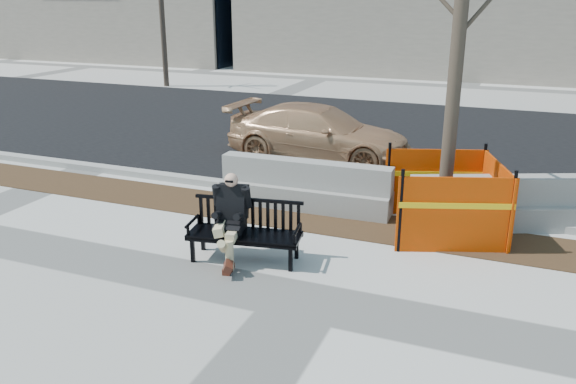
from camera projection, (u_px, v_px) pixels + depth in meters
name	position (u px, v px, depth m)	size (l,w,h in m)	color
ground	(306.00, 300.00, 7.08)	(120.00, 120.00, 0.00)	beige
mulch_strip	(362.00, 225.00, 9.37)	(40.00, 1.20, 0.02)	#47301C
asphalt_street	(426.00, 140.00, 14.82)	(60.00, 10.40, 0.01)	black
curb	(376.00, 204.00, 10.19)	(60.00, 0.25, 0.12)	#9E9B93
bench	(245.00, 260.00, 8.17)	(1.58, 0.57, 0.84)	black
seated_man	(232.00, 257.00, 8.25)	(0.52, 0.87, 1.21)	black
tree_fence	(441.00, 232.00, 9.13)	(2.45, 2.45, 6.13)	#FF3700
sedan	(319.00, 159.00, 13.14)	(1.67, 4.12, 1.19)	tan
jersey_barrier_left	(305.00, 208.00, 10.16)	(2.97, 0.59, 0.85)	gray
jersey_barrier_right	(502.00, 227.00, 9.31)	(2.96, 0.59, 0.85)	gray
far_tree_left	(167.00, 86.00, 23.64)	(2.30, 2.30, 6.20)	#43352B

